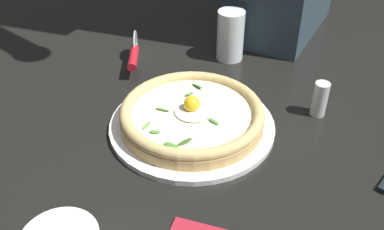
{
  "coord_description": "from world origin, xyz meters",
  "views": [
    {
      "loc": [
        -0.22,
        0.64,
        0.56
      ],
      "look_at": [
        0.04,
        -0.03,
        0.03
      ],
      "focal_mm": 41.02,
      "sensor_mm": 36.0,
      "label": 1
    }
  ],
  "objects_px": {
    "pizza": "(192,115)",
    "drinking_glass": "(230,39)",
    "pizza_cutter": "(134,54)",
    "pepper_shaker": "(320,99)"
  },
  "relations": [
    {
      "from": "pizza",
      "to": "drinking_glass",
      "type": "xyz_separation_m",
      "value": [
        0.02,
        -0.31,
        0.02
      ]
    },
    {
      "from": "pizza_cutter",
      "to": "pepper_shaker",
      "type": "bearing_deg",
      "value": 175.48
    },
    {
      "from": "pizza",
      "to": "pizza_cutter",
      "type": "relative_size",
      "value": 1.99
    },
    {
      "from": "drinking_glass",
      "to": "pepper_shaker",
      "type": "bearing_deg",
      "value": 146.1
    },
    {
      "from": "pizza",
      "to": "drinking_glass",
      "type": "bearing_deg",
      "value": -86.86
    },
    {
      "from": "drinking_glass",
      "to": "pepper_shaker",
      "type": "relative_size",
      "value": 1.65
    },
    {
      "from": "pizza",
      "to": "pizza_cutter",
      "type": "height_order",
      "value": "pizza_cutter"
    },
    {
      "from": "pizza",
      "to": "pizza_cutter",
      "type": "bearing_deg",
      "value": -38.52
    },
    {
      "from": "pizza_cutter",
      "to": "pepper_shaker",
      "type": "distance_m",
      "value": 0.46
    },
    {
      "from": "pizza_cutter",
      "to": "drinking_glass",
      "type": "xyz_separation_m",
      "value": [
        -0.21,
        -0.13,
        0.02
      ]
    }
  ]
}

